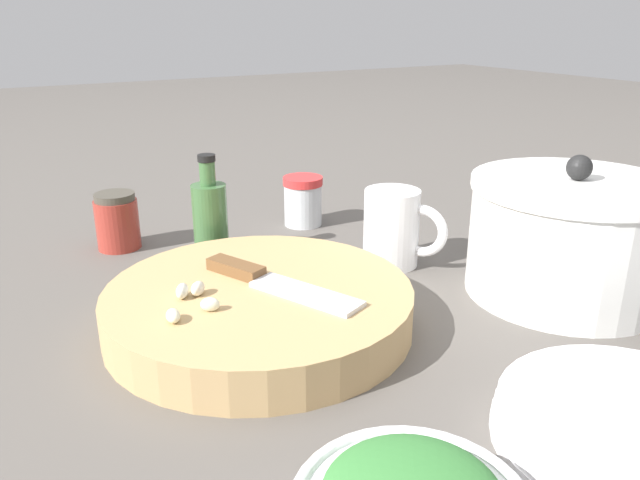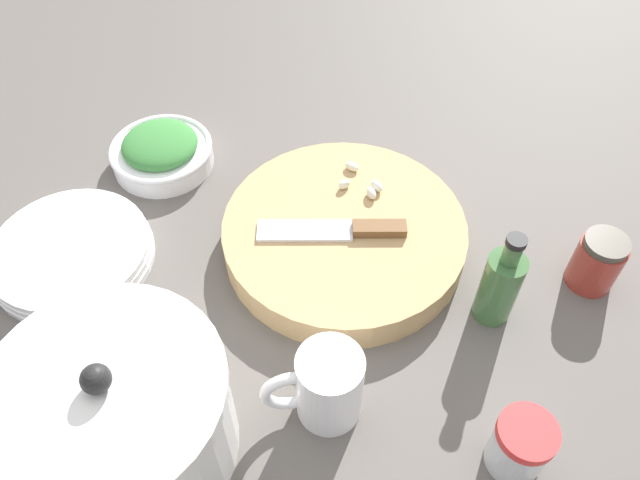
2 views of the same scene
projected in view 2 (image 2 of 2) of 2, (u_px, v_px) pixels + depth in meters
The scene contains 11 objects.
ground_plane at pixel (332, 282), 0.80m from camera, with size 5.00×5.00×0.00m, color #56514C.
cutting_board at pixel (344, 235), 0.82m from camera, with size 0.32×0.32×0.04m.
chef_knife at pixel (341, 230), 0.79m from camera, with size 0.19×0.10×0.01m.
garlic_cloves at pixel (362, 182), 0.84m from camera, with size 0.07×0.06×0.01m.
herb_bowl at pixel (161, 151), 0.92m from camera, with size 0.15×0.15×0.06m.
spice_jar at pixel (520, 446), 0.62m from camera, with size 0.06×0.06×0.08m.
coffee_mug at pixel (326, 386), 0.65m from camera, with size 0.10×0.08×0.10m.
plate_stack at pixel (72, 253), 0.81m from camera, with size 0.21×0.21×0.03m.
honey_jar at pixel (597, 262), 0.77m from camera, with size 0.06×0.06×0.08m.
oil_bottle at pixel (500, 285), 0.73m from camera, with size 0.05×0.05×0.14m.
stock_pot at pixel (119, 418), 0.61m from camera, with size 0.23×0.23×0.16m.
Camera 2 is at (-0.17, 0.44, 0.65)m, focal length 35.00 mm.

